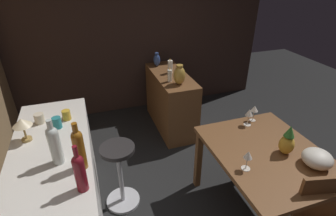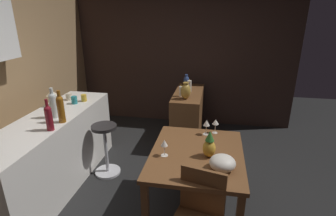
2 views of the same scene
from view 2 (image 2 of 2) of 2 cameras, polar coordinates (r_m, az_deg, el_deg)
ground_plane at (r=3.14m, az=-1.74°, el=-20.84°), size 9.00×9.00×0.00m
wall_side_right at (r=4.98m, az=0.92°, el=11.57°), size 0.10×4.40×2.60m
dining_table at (r=2.72m, az=6.18°, el=-11.20°), size 1.12×0.91×0.74m
kitchen_counter at (r=3.51m, az=-23.58°, el=-8.88°), size 2.10×0.60×0.90m
sideboard_cabinet at (r=4.41m, az=4.28°, el=-1.71°), size 1.10×0.44×0.82m
bar_stool at (r=3.58m, az=-13.25°, el=-8.44°), size 0.34×0.34×0.70m
wine_glass_left at (r=2.99m, az=8.29°, el=-3.32°), size 0.07×0.07×0.18m
wine_glass_right at (r=2.54m, az=-0.80°, el=-7.73°), size 0.07×0.07×0.17m
wine_glass_center at (r=3.04m, az=10.20°, el=-3.07°), size 0.07×0.07×0.17m
pineapple_centerpiece at (r=2.57m, az=8.89°, el=-8.03°), size 0.12×0.12×0.27m
fruit_bowl at (r=2.42m, az=11.65°, el=-11.51°), size 0.23×0.23×0.14m
wine_bottle_clear at (r=3.27m, az=-23.48°, el=0.81°), size 0.08×0.08×0.35m
wine_bottle_ruby at (r=2.95m, az=-24.30°, el=-1.73°), size 0.07×0.07×0.34m
wine_bottle_amber at (r=3.10m, az=-22.14°, el=0.06°), size 0.08×0.08×0.36m
cup_teal at (r=3.70m, az=-19.54°, el=1.64°), size 0.11×0.08×0.10m
cup_mustard at (r=3.76m, az=-17.66°, el=2.10°), size 0.11×0.07×0.09m
cup_cream at (r=3.89m, az=-20.54°, el=2.31°), size 0.12×0.08×0.09m
counter_lamp at (r=3.70m, az=-23.74°, el=2.76°), size 0.15×0.15×0.20m
pillar_candle_tall at (r=4.05m, az=2.80°, el=3.62°), size 0.06×0.06×0.18m
pillar_candle_short at (r=4.30m, az=4.63°, el=4.74°), size 0.07×0.07×0.21m
vase_brass at (r=3.92m, az=3.84°, el=3.64°), size 0.15×0.15×0.25m
vase_ceramic_blue at (r=4.63m, az=3.96°, el=5.93°), size 0.10×0.10×0.20m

